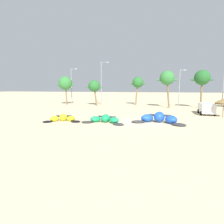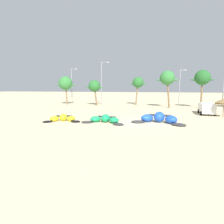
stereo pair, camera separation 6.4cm
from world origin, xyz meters
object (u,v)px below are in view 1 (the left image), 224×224
kite_left_of_center (159,119)px  parked_van (206,108)px  lamppost_east_center (180,86)px  lamppost_east (224,85)px  kite_left (105,120)px  palm_left (94,86)px  lamppost_west (72,84)px  palm_center_right (202,78)px  beach_umbrella_near_van (224,101)px  kite_far_left (63,118)px  palm_center_left (167,78)px  lamppost_west_center (102,81)px  palm_left_of_gap (138,83)px  palm_leftmost (65,83)px

kite_left_of_center → parked_van: (8.18, 9.12, 0.57)m
lamppost_east_center → parked_van: bearing=-78.1°
lamppost_east_center → lamppost_east: bearing=13.6°
kite_left → palm_left: bearing=110.0°
lamppost_west → palm_center_right: bearing=-9.4°
beach_umbrella_near_van → lamppost_west: (-31.57, 17.36, 2.81)m
beach_umbrella_near_van → palm_left: bearing=150.9°
beach_umbrella_near_van → palm_left: palm_left is taller
parked_van → kite_far_left: bearing=-153.0°
kite_far_left → palm_center_right: bearing=41.6°
kite_far_left → parked_van: parked_van is taller
kite_left → palm_center_left: palm_center_left is taller
lamppost_west_center → lamppost_east_center: (18.92, -1.26, -1.26)m
palm_left_of_gap → lamppost_east_center: lamppost_east_center is taller
beach_umbrella_near_van → palm_leftmost: (-31.98, 14.19, 2.97)m
palm_left → parked_van: bearing=-24.6°
beach_umbrella_near_van → lamppost_east_center: bearing=104.9°
kite_left → beach_umbrella_near_van: size_ratio=2.07×
kite_far_left → palm_leftmost: (-9.67, 21.74, 5.05)m
parked_van → lamppost_west: size_ratio=0.52×
lamppost_east_center → lamppost_east: 10.50m
lamppost_west → lamppost_west_center: bearing=-6.3°
kite_far_left → beach_umbrella_near_van: 23.64m
beach_umbrella_near_van → lamppost_west: lamppost_west is taller
parked_van → palm_center_right: 10.60m
lamppost_west_center → lamppost_east: lamppost_west_center is taller
palm_left_of_gap → palm_center_left: bearing=-36.8°
kite_left → kite_left_of_center: (6.87, 1.32, 0.13)m
palm_leftmost → lamppost_west: 3.19m
beach_umbrella_near_van → lamppost_west_center: 28.45m
parked_van → palm_left: (-22.63, 10.39, 3.61)m
kite_far_left → palm_left: size_ratio=0.82×
kite_left → palm_center_right: size_ratio=0.73×
palm_left_of_gap → lamppost_east_center: 9.88m
palm_center_right → lamppost_west_center: 23.23m
kite_left_of_center → palm_left: size_ratio=1.13×
palm_leftmost → lamppost_east_center: bearing=2.0°
palm_left → palm_center_right: 24.09m
lamppost_west_center → palm_center_left: bearing=-17.3°
palm_leftmost → palm_center_right: palm_center_right is taller
palm_center_right → kite_far_left: bearing=-138.4°
kite_far_left → kite_left: kite_left is taller
kite_far_left → kite_left_of_center: size_ratio=0.72×
beach_umbrella_near_van → lamppost_west: 36.14m
kite_far_left → kite_left_of_center: 12.72m
palm_left_of_gap → palm_center_right: bearing=-17.3°
palm_leftmost → lamppost_west_center: 9.30m
kite_left_of_center → palm_left_of_gap: palm_left_of_gap is taller
lamppost_west → beach_umbrella_near_van: bearing=-28.8°
lamppost_west_center → kite_far_left: bearing=-88.4°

